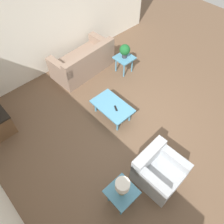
{
  "coord_description": "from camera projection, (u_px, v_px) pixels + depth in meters",
  "views": [
    {
      "loc": [
        -1.98,
        2.44,
        4.35
      ],
      "look_at": [
        0.24,
        0.37,
        0.55
      ],
      "focal_mm": 35.0,
      "sensor_mm": 36.0,
      "label": 1
    }
  ],
  "objects": [
    {
      "name": "ground_plane",
      "position": [
        130.0,
        123.0,
        5.34
      ],
      "size": [
        14.0,
        14.0,
        0.0
      ],
      "primitive_type": "plane",
      "color": "brown"
    },
    {
      "name": "wall_right",
      "position": [
        49.0,
        23.0,
        5.68
      ],
      "size": [
        0.12,
        7.2,
        2.7
      ],
      "color": "silver",
      "rests_on": "ground_plane"
    },
    {
      "name": "sofa",
      "position": [
        84.0,
        62.0,
        6.31
      ],
      "size": [
        1.01,
        1.84,
        0.84
      ],
      "rotation": [
        0.0,
        0.0,
        1.64
      ],
      "color": "gray",
      "rests_on": "ground_plane"
    },
    {
      "name": "armchair",
      "position": [
        158.0,
        171.0,
        4.26
      ],
      "size": [
        0.85,
        0.84,
        0.75
      ],
      "rotation": [
        0.0,
        0.0,
        -1.53
      ],
      "color": "#A8ADB2",
      "rests_on": "ground_plane"
    },
    {
      "name": "coffee_table",
      "position": [
        112.0,
        107.0,
        5.23
      ],
      "size": [
        0.99,
        0.61,
        0.38
      ],
      "color": "teal",
      "rests_on": "ground_plane"
    },
    {
      "name": "side_table_plant",
      "position": [
        124.0,
        60.0,
        6.22
      ],
      "size": [
        0.5,
        0.5,
        0.5
      ],
      "color": "teal",
      "rests_on": "ground_plane"
    },
    {
      "name": "side_table_lamp",
      "position": [
        122.0,
        193.0,
        3.87
      ],
      "size": [
        0.5,
        0.5,
        0.5
      ],
      "color": "teal",
      "rests_on": "ground_plane"
    },
    {
      "name": "potted_plant",
      "position": [
        125.0,
        50.0,
        5.97
      ],
      "size": [
        0.3,
        0.3,
        0.4
      ],
      "color": "#333338",
      "rests_on": "side_table_plant"
    },
    {
      "name": "table_lamp",
      "position": [
        122.0,
        186.0,
        3.6
      ],
      "size": [
        0.25,
        0.25,
        0.41
      ],
      "color": "#997F4C",
      "rests_on": "side_table_lamp"
    },
    {
      "name": "remote_control",
      "position": [
        116.0,
        108.0,
        5.13
      ],
      "size": [
        0.16,
        0.1,
        0.02
      ],
      "color": "black",
      "rests_on": "coffee_table"
    }
  ]
}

